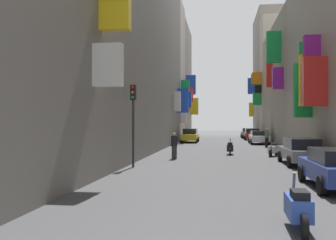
{
  "coord_description": "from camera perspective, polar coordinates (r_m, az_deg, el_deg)",
  "views": [
    {
      "loc": [
        -0.32,
        -2.02,
        2.23
      ],
      "look_at": [
        -4.3,
        26.5,
        2.42
      ],
      "focal_mm": 39.9,
      "sensor_mm": 36.0,
      "label": 1
    }
  ],
  "objects": [
    {
      "name": "ground_plane",
      "position": [
        32.1,
        8.52,
        -4.35
      ],
      "size": [
        140.0,
        140.0,
        0.0
      ],
      "primitive_type": "plane",
      "color": "#424244"
    },
    {
      "name": "building_left_near",
      "position": [
        25.44,
        -10.4,
        16.38
      ],
      "size": [
        7.21,
        42.18,
        19.13
      ],
      "color": "slate",
      "rests_on": "ground"
    },
    {
      "name": "building_left_mid_a",
      "position": [
        48.21,
        -1.26,
        7.28
      ],
      "size": [
        7.28,
        5.94,
        17.35
      ],
      "color": "#B2A899",
      "rests_on": "ground"
    },
    {
      "name": "building_left_mid_b",
      "position": [
        56.93,
        0.16,
        5.77
      ],
      "size": [
        7.34,
        11.88,
        16.65
      ],
      "color": "gray",
      "rests_on": "ground"
    },
    {
      "name": "building_right_mid_b",
      "position": [
        40.28,
        19.9,
        5.12
      ],
      "size": [
        7.22,
        17.12,
        12.13
      ],
      "color": "#9E9384",
      "rests_on": "ground"
    },
    {
      "name": "building_right_mid_c",
      "position": [
        50.7,
        17.4,
        6.09
      ],
      "size": [
        7.33,
        3.8,
        15.85
      ],
      "color": "#BCB29E",
      "rests_on": "ground"
    },
    {
      "name": "building_right_far",
      "position": [
        57.83,
        16.26,
        6.46
      ],
      "size": [
        7.11,
        10.42,
        18.2
      ],
      "color": "gray",
      "rests_on": "ground"
    },
    {
      "name": "parked_car_grey",
      "position": [
        20.87,
        19.63,
        -4.44
      ],
      "size": [
        1.83,
        4.5,
        1.41
      ],
      "color": "slate",
      "rests_on": "ground"
    },
    {
      "name": "parked_car_red",
      "position": [
        48.71,
        12.71,
        -2.08
      ],
      "size": [
        2.02,
        3.91,
        1.45
      ],
      "color": "#B21E1E",
      "rests_on": "ground"
    },
    {
      "name": "parked_car_yellow",
      "position": [
        41.9,
        3.41,
        -2.34
      ],
      "size": [
        1.85,
        4.48,
        1.52
      ],
      "color": "gold",
      "rests_on": "ground"
    },
    {
      "name": "parked_car_white",
      "position": [
        39.72,
        13.72,
        -2.53
      ],
      "size": [
        1.93,
        4.48,
        1.36
      ],
      "color": "white",
      "rests_on": "ground"
    },
    {
      "name": "parked_car_green",
      "position": [
        54.17,
        12.09,
        -1.93
      ],
      "size": [
        1.85,
        4.48,
        1.41
      ],
      "color": "#236638",
      "rests_on": "ground"
    },
    {
      "name": "scooter_black",
      "position": [
        26.32,
        9.47,
        -4.22
      ],
      "size": [
        0.48,
        1.99,
        1.13
      ],
      "color": "black",
      "rests_on": "ground"
    },
    {
      "name": "scooter_blue",
      "position": [
        8.43,
        19.26,
        -12.47
      ],
      "size": [
        0.48,
        1.91,
        1.13
      ],
      "color": "#2D4CAD",
      "rests_on": "ground"
    },
    {
      "name": "scooter_white",
      "position": [
        25.66,
        15.82,
        -4.31
      ],
      "size": [
        0.85,
        1.82,
        1.13
      ],
      "color": "silver",
      "rests_on": "ground"
    },
    {
      "name": "pedestrian_crossing",
      "position": [
        22.79,
        0.96,
        -3.97
      ],
      "size": [
        0.51,
        0.51,
        1.61
      ],
      "color": "#333333",
      "rests_on": "ground"
    },
    {
      "name": "pedestrian_near_left",
      "position": [
        34.54,
        14.87,
        -2.62
      ],
      "size": [
        0.5,
        0.5,
        1.74
      ],
      "color": "black",
      "rests_on": "ground"
    },
    {
      "name": "traffic_light_near_corner",
      "position": [
        18.64,
        -5.34,
        1.39
      ],
      "size": [
        0.26,
        0.34,
        4.1
      ],
      "color": "#2D2D2D",
      "rests_on": "ground"
    }
  ]
}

